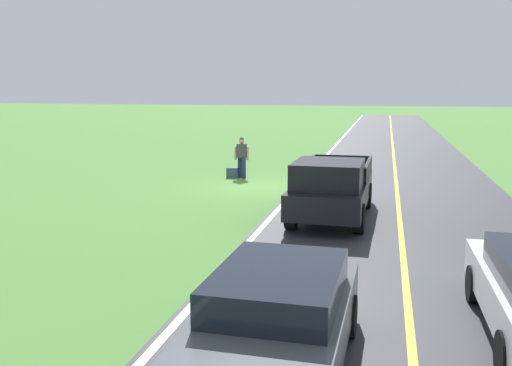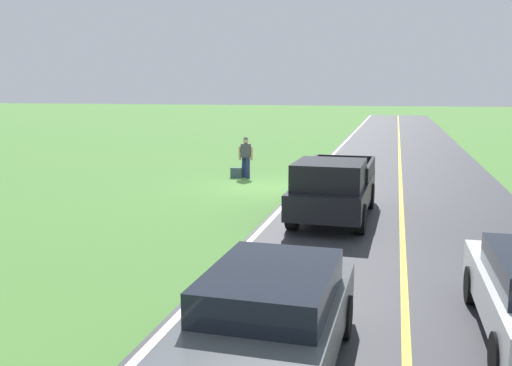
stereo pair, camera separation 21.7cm
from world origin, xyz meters
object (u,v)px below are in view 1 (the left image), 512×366
(pickup_truck_passing, at_px, (332,187))
(suitcase_carried, at_px, (232,173))
(sedan_ahead_same_lane, at_px, (276,319))
(hitchhiker_walking, at_px, (242,155))

(pickup_truck_passing, bearing_deg, suitcase_carried, -53.99)
(pickup_truck_passing, height_order, sedan_ahead_same_lane, pickup_truck_passing)
(hitchhiker_walking, height_order, suitcase_carried, hitchhiker_walking)
(hitchhiker_walking, distance_m, sedan_ahead_same_lane, 16.56)
(hitchhiker_walking, xyz_separation_m, pickup_truck_passing, (-4.45, 6.80, -0.01))
(suitcase_carried, xyz_separation_m, sedan_ahead_same_lane, (-5.01, 15.80, 0.54))
(pickup_truck_passing, distance_m, sedan_ahead_same_lane, 9.11)
(suitcase_carried, bearing_deg, hitchhiker_walking, 100.86)
(suitcase_carried, xyz_separation_m, pickup_truck_passing, (-4.87, 6.70, 0.75))
(pickup_truck_passing, bearing_deg, hitchhiker_walking, -56.79)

